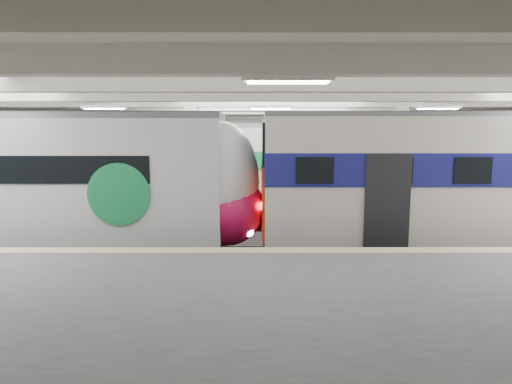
{
  "coord_description": "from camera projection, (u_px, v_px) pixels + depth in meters",
  "views": [
    {
      "loc": [
        -0.56,
        -13.63,
        4.0
      ],
      "look_at": [
        -0.54,
        1.0,
        2.0
      ],
      "focal_mm": 30.0,
      "sensor_mm": 36.0,
      "label": 1
    }
  ],
  "objects": [
    {
      "name": "older_rer",
      "position": [
        481.0,
        183.0,
        13.72
      ],
      "size": [
        14.17,
        3.13,
        4.64
      ],
      "color": "beige",
      "rests_on": "ground"
    },
    {
      "name": "station_hall",
      "position": [
        276.0,
        161.0,
        11.88
      ],
      "size": [
        36.0,
        24.0,
        5.75
      ],
      "color": "black",
      "rests_on": "ground"
    },
    {
      "name": "modern_emu",
      "position": [
        59.0,
        188.0,
        13.73
      ],
      "size": [
        14.46,
        2.99,
        4.63
      ],
      "color": "silver",
      "rests_on": "ground"
    },
    {
      "name": "far_train",
      "position": [
        119.0,
        172.0,
        19.17
      ],
      "size": [
        13.87,
        2.83,
        4.43
      ],
      "rotation": [
        0.0,
        0.0,
        -0.0
      ],
      "color": "silver",
      "rests_on": "ground"
    }
  ]
}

